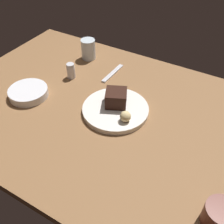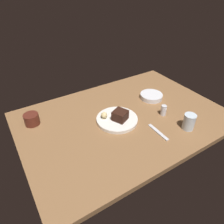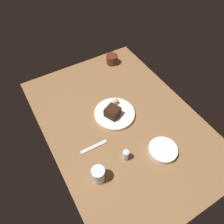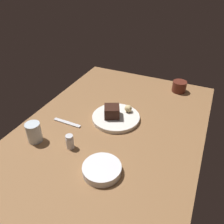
# 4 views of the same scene
# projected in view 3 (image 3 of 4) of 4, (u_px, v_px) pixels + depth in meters

# --- Properties ---
(dining_table) EXTENTS (1.20, 0.84, 0.03)m
(dining_table) POSITION_uv_depth(u_px,v_px,m) (121.00, 122.00, 1.25)
(dining_table) COLOR brown
(dining_table) RESTS_ON ground
(dessert_plate) EXTENTS (0.24, 0.24, 0.02)m
(dessert_plate) POSITION_uv_depth(u_px,v_px,m) (114.00, 114.00, 1.26)
(dessert_plate) COLOR white
(dessert_plate) RESTS_ON dining_table
(chocolate_cake_slice) EXTENTS (0.10, 0.10, 0.06)m
(chocolate_cake_slice) POSITION_uv_depth(u_px,v_px,m) (113.00, 112.00, 1.22)
(chocolate_cake_slice) COLOR black
(chocolate_cake_slice) RESTS_ON dessert_plate
(bread_roll) EXTENTS (0.04, 0.04, 0.04)m
(bread_roll) POSITION_uv_depth(u_px,v_px,m) (115.00, 101.00, 1.29)
(bread_roll) COLOR #DBC184
(bread_roll) RESTS_ON dessert_plate
(salt_shaker) EXTENTS (0.03, 0.03, 0.06)m
(salt_shaker) POSITION_uv_depth(u_px,v_px,m) (126.00, 155.00, 1.07)
(salt_shaker) COLOR silver
(salt_shaker) RESTS_ON dining_table
(water_glass) EXTENTS (0.06, 0.06, 0.09)m
(water_glass) POSITION_uv_depth(u_px,v_px,m) (98.00, 175.00, 0.99)
(water_glass) COLOR silver
(water_glass) RESTS_ON dining_table
(side_bowl) EXTENTS (0.15, 0.15, 0.03)m
(side_bowl) POSITION_uv_depth(u_px,v_px,m) (163.00, 150.00, 1.10)
(side_bowl) COLOR silver
(side_bowl) RESTS_ON dining_table
(coffee_cup) EXTENTS (0.08, 0.08, 0.07)m
(coffee_cup) POSITION_uv_depth(u_px,v_px,m) (112.00, 59.00, 1.55)
(coffee_cup) COLOR #562319
(coffee_cup) RESTS_ON dining_table
(dessert_spoon) EXTENTS (0.02, 0.15, 0.01)m
(dessert_spoon) POSITION_uv_depth(u_px,v_px,m) (94.00, 147.00, 1.13)
(dessert_spoon) COLOR silver
(dessert_spoon) RESTS_ON dining_table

